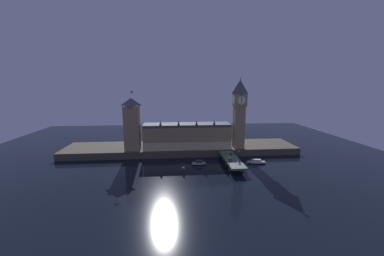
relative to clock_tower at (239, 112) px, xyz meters
name	(u,v)px	position (x,y,z in m)	size (l,w,h in m)	color
ground_plane	(184,165)	(-52.79, -26.19, -40.36)	(400.00, 400.00, 0.00)	black
embankment	(182,148)	(-52.79, 12.81, -37.19)	(220.00, 42.00, 6.34)	#4C4438
parliament_hall	(187,136)	(-47.83, 4.49, -22.74)	(80.01, 20.69, 27.19)	#9E845B
clock_tower	(239,112)	(0.00, 0.00, 0.00)	(11.56, 11.67, 64.39)	#9E845B
victoria_tower	(132,124)	(-97.59, 1.92, -10.47)	(13.47, 13.47, 52.88)	#9E845B
bridge	(232,161)	(-13.89, -31.19, -36.39)	(11.87, 46.00, 5.67)	#476656
car_northbound_lead	(226,155)	(-16.50, -22.37, -33.99)	(1.87, 4.58, 1.51)	yellow
car_northbound_trail	(230,160)	(-16.50, -36.94, -33.99)	(1.93, 4.42, 1.49)	red
car_southbound_lead	(239,163)	(-11.28, -43.03, -34.05)	(1.88, 4.48, 1.38)	white
car_southbound_trail	(231,154)	(-11.28, -19.60, -34.02)	(1.87, 4.72, 1.44)	#235633
pedestrian_near_rail	(228,162)	(-19.11, -40.66, -33.78)	(0.38, 0.38, 1.73)	black
pedestrian_far_rail	(223,154)	(-19.11, -21.23, -33.85)	(0.38, 0.38, 1.61)	black
street_lamp_near	(229,160)	(-19.51, -45.91, -30.71)	(1.34, 0.60, 6.36)	#2D3333
street_lamp_mid	(239,154)	(-8.27, -31.19, -30.60)	(1.34, 0.60, 6.54)	#2D3333
street_lamp_far	(221,149)	(-19.51, -16.47, -30.22)	(1.34, 0.60, 7.16)	#2D3333
boat_upstream	(199,163)	(-40.23, -27.62, -38.87)	(11.81, 4.11, 4.10)	#B2A893
boat_downstream	(256,162)	(7.89, -28.01, -39.08)	(16.57, 6.54, 3.52)	white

